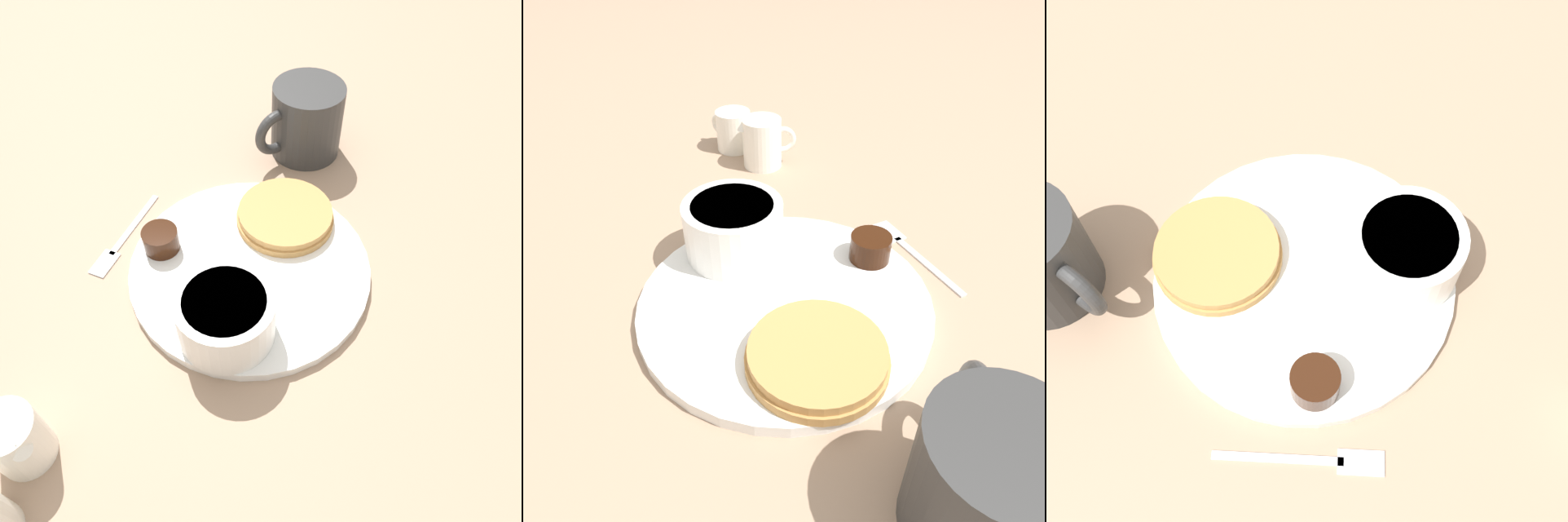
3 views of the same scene
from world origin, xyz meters
The scene contains 9 objects.
ground_plane centered at (0.00, 0.00, 0.00)m, with size 4.00×4.00×0.00m, color #9E7F66.
plate centered at (0.00, 0.00, 0.01)m, with size 0.27×0.27×0.01m.
pancake_stack centered at (0.02, 0.08, 0.02)m, with size 0.12×0.12×0.02m.
bowl centered at (0.00, -0.09, 0.04)m, with size 0.10×0.10×0.06m.
syrup_cup centered at (-0.10, 0.00, 0.03)m, with size 0.04×0.04×0.03m.
butter_ramekin centered at (-0.01, -0.10, 0.03)m, with size 0.05×0.05×0.05m.
coffee_mug centered at (0.02, 0.22, 0.05)m, with size 0.11×0.11×0.10m.
creamer_pitcher_near centered at (-0.14, -0.24, 0.03)m, with size 0.07×0.05×0.07m.
fork centered at (-0.16, 0.00, 0.00)m, with size 0.03×0.14×0.00m.
Camera 1 is at (0.10, -0.33, 0.46)m, focal length 35.00 mm.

